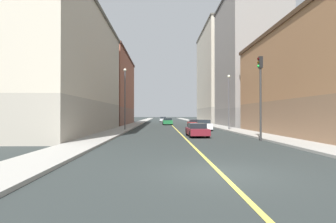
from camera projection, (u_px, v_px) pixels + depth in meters
The scene contains 17 objects.
ground_plane at pixel (220, 173), 9.51m from camera, with size 400.00×400.00×0.00m, color #29302F.
sidewalk_left at pixel (204, 124), 58.68m from camera, with size 2.59×168.00×0.15m, color #9E9B93.
sidewalk_right at pixel (137, 124), 58.30m from camera, with size 2.59×168.00×0.15m, color #9E9B93.
lane_center_stripe at pixel (171, 124), 58.49m from camera, with size 0.16×154.00×0.01m, color #E5D14C.
building_left_near at pixel (319, 81), 26.02m from camera, with size 9.18×21.57×10.44m.
building_left_mid at pixel (249, 62), 46.71m from camera, with size 9.18×15.33×22.03m.
building_left_far at pixel (220, 76), 69.41m from camera, with size 9.18×23.61×23.71m.
building_right_corner at pixel (61, 71), 29.84m from camera, with size 9.18×24.89×13.60m.
building_right_midblock at pixel (107, 90), 54.64m from camera, with size 9.18×22.75×13.92m.
traffic_light_left_near at pixel (260, 87), 21.00m from camera, with size 0.40×0.32×6.55m.
street_lamp_left_near at pixel (229, 96), 34.78m from camera, with size 0.36×0.36×6.98m.
street_lamp_right_near at pixel (125, 93), 34.28m from camera, with size 0.36×0.36×7.72m.
car_green at pixel (167, 121), 53.54m from camera, with size 1.97×4.39×1.34m.
car_maroon at pixel (197, 130), 25.10m from camera, with size 1.82×4.36×1.24m.
car_silver at pixel (163, 119), 75.48m from camera, with size 1.96×4.19×1.38m.
car_white at pixel (203, 125), 34.75m from camera, with size 2.07×4.03×1.37m.
car_red at pixel (194, 124), 41.45m from camera, with size 1.79×4.44×1.29m.
Camera 1 is at (-2.08, -9.48, 2.06)m, focal length 29.01 mm.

